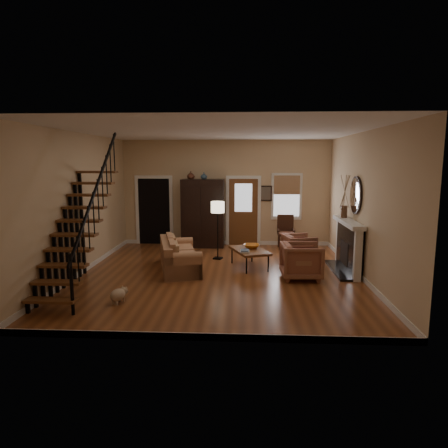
{
  "coord_description": "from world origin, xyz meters",
  "views": [
    {
      "loc": [
        0.6,
        -9.06,
        2.64
      ],
      "look_at": [
        0.1,
        0.4,
        1.15
      ],
      "focal_mm": 32.0,
      "sensor_mm": 36.0,
      "label": 1
    }
  ],
  "objects_px": {
    "coffee_table": "(249,258)",
    "armchair_left": "(301,261)",
    "sofa": "(180,255)",
    "armoire": "(203,213)",
    "floor_lamp": "(218,231)",
    "armchair_right": "(299,248)",
    "side_chair": "(286,232)"
  },
  "relations": [
    {
      "from": "armoire",
      "to": "side_chair",
      "type": "height_order",
      "value": "armoire"
    },
    {
      "from": "armchair_left",
      "to": "side_chair",
      "type": "xyz_separation_m",
      "value": [
        -0.04,
        3.14,
        0.1
      ]
    },
    {
      "from": "sofa",
      "to": "side_chair",
      "type": "xyz_separation_m",
      "value": [
        2.83,
        2.58,
        0.14
      ]
    },
    {
      "from": "armchair_left",
      "to": "sofa",
      "type": "bearing_deg",
      "value": 77.06
    },
    {
      "from": "sofa",
      "to": "armchair_right",
      "type": "height_order",
      "value": "sofa"
    },
    {
      "from": "armoire",
      "to": "floor_lamp",
      "type": "relative_size",
      "value": 1.33
    },
    {
      "from": "sofa",
      "to": "armchair_right",
      "type": "bearing_deg",
      "value": 6.0
    },
    {
      "from": "floor_lamp",
      "to": "side_chair",
      "type": "bearing_deg",
      "value": 35.3
    },
    {
      "from": "armchair_right",
      "to": "side_chair",
      "type": "xyz_separation_m",
      "value": [
        -0.21,
        1.45,
        0.15
      ]
    },
    {
      "from": "armchair_left",
      "to": "floor_lamp",
      "type": "distance_m",
      "value": 2.69
    },
    {
      "from": "armchair_left",
      "to": "armchair_right",
      "type": "relative_size",
      "value": 1.15
    },
    {
      "from": "sofa",
      "to": "coffee_table",
      "type": "height_order",
      "value": "sofa"
    },
    {
      "from": "sofa",
      "to": "side_chair",
      "type": "relative_size",
      "value": 1.93
    },
    {
      "from": "armchair_left",
      "to": "side_chair",
      "type": "distance_m",
      "value": 3.14
    },
    {
      "from": "armoire",
      "to": "side_chair",
      "type": "distance_m",
      "value": 2.61
    },
    {
      "from": "armchair_left",
      "to": "side_chair",
      "type": "height_order",
      "value": "side_chair"
    },
    {
      "from": "armchair_right",
      "to": "sofa",
      "type": "bearing_deg",
      "value": 96.78
    },
    {
      "from": "armchair_left",
      "to": "floor_lamp",
      "type": "relative_size",
      "value": 0.57
    },
    {
      "from": "coffee_table",
      "to": "floor_lamp",
      "type": "bearing_deg",
      "value": 135.68
    },
    {
      "from": "sofa",
      "to": "armchair_left",
      "type": "relative_size",
      "value": 2.2
    },
    {
      "from": "armchair_right",
      "to": "side_chair",
      "type": "bearing_deg",
      "value": -5.15
    },
    {
      "from": "armchair_right",
      "to": "floor_lamp",
      "type": "bearing_deg",
      "value": 75.14
    },
    {
      "from": "armchair_left",
      "to": "coffee_table",
      "type": "bearing_deg",
      "value": 50.31
    },
    {
      "from": "sofa",
      "to": "armoire",
      "type": "bearing_deg",
      "value": 69.87
    },
    {
      "from": "coffee_table",
      "to": "armchair_left",
      "type": "relative_size",
      "value": 1.35
    },
    {
      "from": "armoire",
      "to": "armchair_right",
      "type": "distance_m",
      "value": 3.3
    },
    {
      "from": "coffee_table",
      "to": "floor_lamp",
      "type": "height_order",
      "value": "floor_lamp"
    },
    {
      "from": "coffee_table",
      "to": "floor_lamp",
      "type": "distance_m",
      "value": 1.32
    },
    {
      "from": "armchair_right",
      "to": "floor_lamp",
      "type": "distance_m",
      "value": 2.24
    },
    {
      "from": "coffee_table",
      "to": "side_chair",
      "type": "xyz_separation_m",
      "value": [
        1.13,
        2.24,
        0.28
      ]
    },
    {
      "from": "coffee_table",
      "to": "side_chair",
      "type": "height_order",
      "value": "side_chair"
    },
    {
      "from": "coffee_table",
      "to": "armchair_left",
      "type": "height_order",
      "value": "armchair_left"
    }
  ]
}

